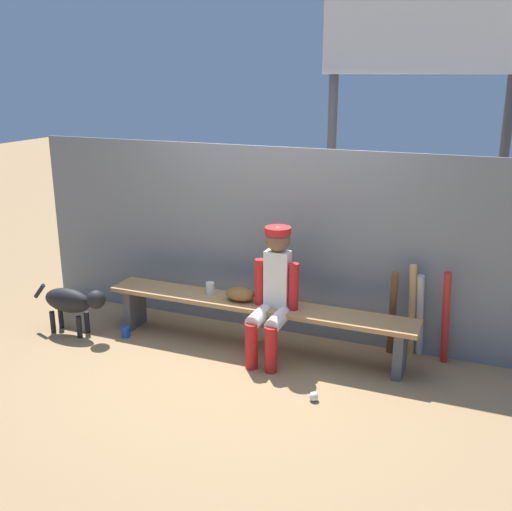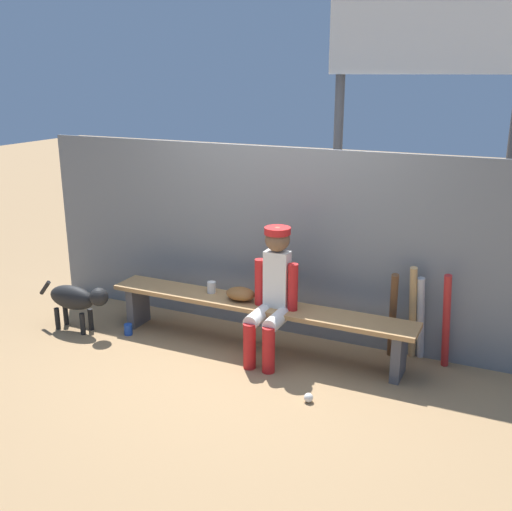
% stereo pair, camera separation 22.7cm
% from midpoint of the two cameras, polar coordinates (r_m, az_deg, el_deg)
% --- Properties ---
extents(ground_plane, '(30.00, 30.00, 0.00)m').
position_cam_midpoint_polar(ground_plane, '(5.69, 1.15, -8.75)').
color(ground_plane, '#9E7A51').
extents(chainlink_fence, '(5.22, 0.03, 1.82)m').
position_cam_midpoint_polar(chainlink_fence, '(5.78, 3.13, 1.28)').
color(chainlink_fence, slate).
rests_on(chainlink_fence, ground_plane).
extents(dugout_bench, '(2.94, 0.36, 0.45)m').
position_cam_midpoint_polar(dugout_bench, '(5.54, 1.18, -5.36)').
color(dugout_bench, '#AD7F4C').
rests_on(dugout_bench, ground_plane).
extents(player_seated, '(0.41, 0.55, 1.19)m').
position_cam_midpoint_polar(player_seated, '(5.27, 2.76, -3.30)').
color(player_seated, silver).
rests_on(player_seated, ground_plane).
extents(baseball_glove, '(0.28, 0.20, 0.12)m').
position_cam_midpoint_polar(baseball_glove, '(5.55, -0.31, -3.66)').
color(baseball_glove, brown).
rests_on(baseball_glove, dugout_bench).
extents(bat_wood_dark, '(0.10, 0.25, 0.84)m').
position_cam_midpoint_polar(bat_wood_dark, '(5.47, 13.99, -5.58)').
color(bat_wood_dark, brown).
rests_on(bat_wood_dark, ground_plane).
extents(bat_wood_tan, '(0.09, 0.23, 0.89)m').
position_cam_midpoint_polar(bat_wood_tan, '(5.50, 15.78, -5.26)').
color(bat_wood_tan, tan).
rests_on(bat_wood_tan, ground_plane).
extents(bat_aluminum_silver, '(0.10, 0.22, 0.80)m').
position_cam_midpoint_polar(bat_aluminum_silver, '(5.53, 16.48, -5.74)').
color(bat_aluminum_silver, '#B7B7BC').
rests_on(bat_aluminum_silver, ground_plane).
extents(bat_aluminum_red, '(0.10, 0.22, 0.88)m').
position_cam_midpoint_polar(bat_aluminum_red, '(5.42, 18.73, -5.96)').
color(bat_aluminum_red, '#B22323').
rests_on(bat_aluminum_red, ground_plane).
extents(baseball, '(0.07, 0.07, 0.07)m').
position_cam_midpoint_polar(baseball, '(4.85, 6.37, -13.25)').
color(baseball, white).
rests_on(baseball, ground_plane).
extents(cup_on_ground, '(0.08, 0.08, 0.11)m').
position_cam_midpoint_polar(cup_on_ground, '(6.04, -10.95, -6.90)').
color(cup_on_ground, '#1E47AD').
rests_on(cup_on_ground, ground_plane).
extents(cup_on_bench, '(0.08, 0.08, 0.11)m').
position_cam_midpoint_polar(cup_on_bench, '(5.73, -3.11, -3.04)').
color(cup_on_bench, silver).
rests_on(cup_on_bench, dugout_bench).
extents(scoreboard, '(2.25, 0.27, 3.64)m').
position_cam_midpoint_polar(scoreboard, '(6.41, 17.40, 17.06)').
color(scoreboard, '#3F3F42').
rests_on(scoreboard, ground_plane).
extents(dog, '(0.84, 0.20, 0.49)m').
position_cam_midpoint_polar(dog, '(6.15, -15.63, -3.97)').
color(dog, black).
rests_on(dog, ground_plane).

